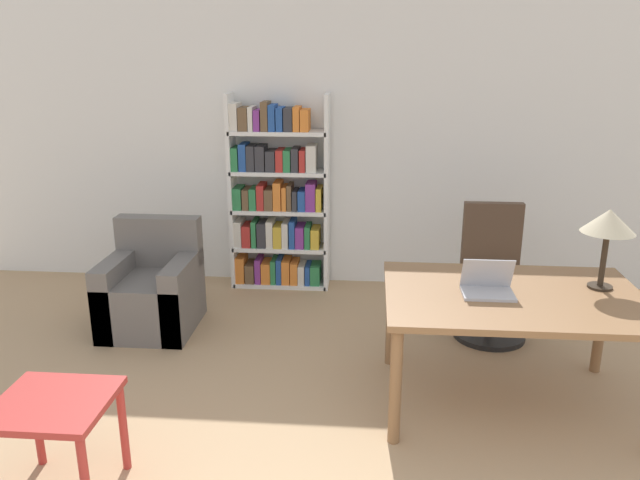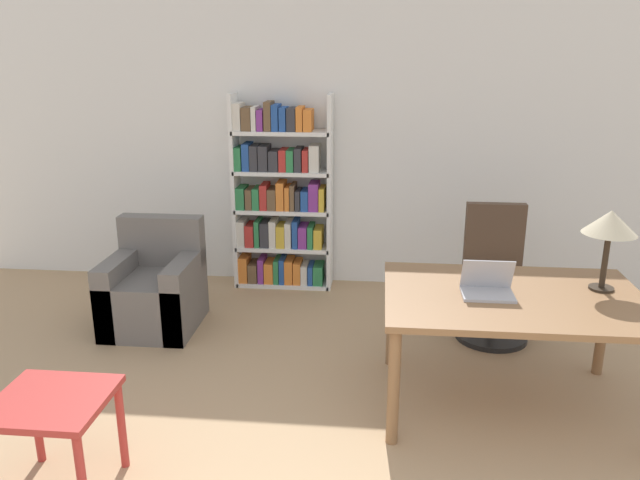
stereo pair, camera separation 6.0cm
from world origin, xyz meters
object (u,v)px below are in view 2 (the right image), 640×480
table_lamp (610,225)px  laptop (487,287)px  armchair (155,291)px  bookshelf (280,200)px  side_table_blue (52,414)px  office_chair (494,281)px  desk (513,308)px

table_lamp → laptop: bearing=-167.4°
armchair → bookshelf: 1.45m
side_table_blue → office_chair: bearing=40.4°
laptop → bookshelf: bookshelf is taller
side_table_blue → bookshelf: bearing=77.8°
desk → office_chair: (0.07, 1.05, -0.22)m
desk → laptop: size_ratio=5.06×
office_chair → armchair: bearing=-177.7°
table_lamp → side_table_blue: (-2.97, -1.21, -0.72)m
table_lamp → office_chair: table_lamp is taller
side_table_blue → table_lamp: bearing=22.2°
table_lamp → armchair: 3.40m
desk → bookshelf: (-1.76, 1.97, 0.16)m
desk → armchair: 2.82m
bookshelf → desk: bearing=-48.3°
desk → side_table_blue: size_ratio=2.84×
office_chair → desk: bearing=-93.9°
side_table_blue → armchair: bearing=96.2°
office_chair → armchair: 2.71m
table_lamp → armchair: size_ratio=0.58×
desk → armchair: (-2.63, 0.94, -0.37)m
laptop → office_chair: (0.24, 1.06, -0.35)m
desk → bookshelf: bookshelf is taller
laptop → table_lamp: size_ratio=0.61×
office_chair → bookshelf: 2.08m
laptop → bookshelf: 2.54m
table_lamp → office_chair: bearing=118.0°
armchair → bookshelf: bookshelf is taller
bookshelf → armchair: bearing=-130.5°
table_lamp → office_chair: (-0.48, 0.90, -0.72)m
armchair → desk: bearing=-19.7°
bookshelf → table_lamp: bearing=-38.3°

